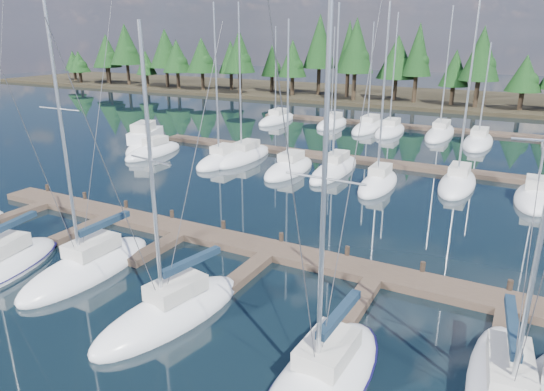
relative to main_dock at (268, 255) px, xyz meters
The scene contains 11 objects.
ground 12.65m from the main_dock, 90.00° to the left, with size 260.00×260.00×0.00m, color black.
far_shore 72.64m from the main_dock, 90.00° to the left, with size 220.00×30.00×0.60m, color #2C2518.
main_dock is the anchor object (origin of this frame).
back_docks 32.23m from the main_dock, 90.00° to the left, with size 50.00×21.80×0.40m.
front_sailboat_1 13.99m from the main_dock, 145.45° to the right, with size 4.43×8.22×15.86m.
front_sailboat_2 9.46m from the main_dock, 142.05° to the right, with size 2.91×8.24×15.50m.
front_sailboat_3 7.26m from the main_dock, 97.04° to the right, with size 4.13×8.21×13.08m.
front_sailboat_4 10.46m from the main_dock, 51.08° to the right, with size 3.36×8.40×14.11m.
back_sailboat_rows 28.31m from the main_dock, 89.34° to the left, with size 47.25×33.12×16.74m.
motor_yacht_left 30.43m from the main_dock, 144.15° to the left, with size 6.33×9.69×4.61m.
tree_line 63.36m from the main_dock, 92.31° to the left, with size 185.39×11.76×14.59m.
Camera 1 is at (11.59, -3.99, 11.83)m, focal length 32.00 mm.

